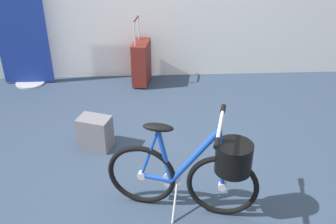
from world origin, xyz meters
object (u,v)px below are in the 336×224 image
floor_banner_stand (21,30)px  rolling_suitcase (141,62)px  backpack_on_floor (96,133)px  folding_bike_foreground (199,170)px

floor_banner_stand → rolling_suitcase: floor_banner_stand is taller
backpack_on_floor → floor_banner_stand: bearing=124.3°
floor_banner_stand → rolling_suitcase: (1.40, -0.07, -0.41)m
folding_bike_foreground → floor_banner_stand: bearing=128.2°
floor_banner_stand → folding_bike_foreground: size_ratio=1.41×
folding_bike_foreground → rolling_suitcase: rolling_suitcase is taller
backpack_on_floor → rolling_suitcase: bearing=73.0°
folding_bike_foreground → backpack_on_floor: (-0.86, 0.89, -0.23)m
floor_banner_stand → folding_bike_foreground: 2.99m
folding_bike_foreground → backpack_on_floor: bearing=133.9°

